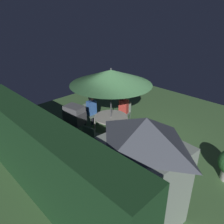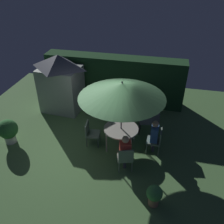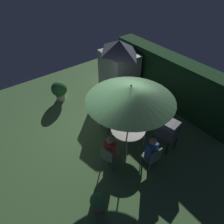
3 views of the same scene
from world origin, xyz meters
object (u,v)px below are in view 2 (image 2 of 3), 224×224
potted_plant_by_grill (8,130)px  garden_shed (61,83)px  chair_far_side (156,140)px  chair_toward_house (91,132)px  person_in_red (125,149)px  patio_umbrella (122,90)px  patio_table (121,130)px  chair_near_shed (125,157)px  chair_toward_hedge (121,116)px  person_in_blue (155,133)px  bbq_grill (149,114)px  potted_plant_by_shed (154,195)px

potted_plant_by_grill → garden_shed: bearing=69.1°
chair_far_side → chair_toward_house: size_ratio=1.00×
potted_plant_by_grill → person_in_red: size_ratio=0.73×
person_in_red → patio_umbrella: bearing=107.6°
patio_table → chair_toward_house: 1.08m
chair_far_side → chair_toward_house: same height
chair_near_shed → chair_toward_hedge: size_ratio=1.00×
potted_plant_by_grill → chair_toward_house: bearing=10.5°
potted_plant_by_grill → person_in_blue: 5.12m
patio_umbrella → bbq_grill: size_ratio=2.31×
chair_far_side → bbq_grill: bearing=109.4°
potted_plant_by_shed → person_in_blue: bearing=95.0°
patio_umbrella → chair_toward_hedge: size_ratio=3.08×
chair_far_side → chair_toward_hedge: (-1.43, 1.12, 0.00)m
garden_shed → bbq_grill: garden_shed is taller
garden_shed → chair_toward_hedge: 2.96m
chair_toward_hedge → patio_table: bearing=-79.0°
chair_near_shed → chair_toward_hedge: bearing=104.3°
potted_plant_by_shed → chair_toward_house: bearing=139.1°
person_in_red → bbq_grill: bearing=74.5°
patio_umbrella → chair_toward_house: bearing=-173.6°
patio_umbrella → bbq_grill: (0.87, 0.96, -1.38)m
potted_plant_by_grill → patio_umbrella: bearing=9.4°
patio_table → person_in_blue: bearing=-1.7°
garden_shed → person_in_red: (3.27, -2.97, -0.47)m
patio_umbrella → chair_near_shed: bearing=-72.4°
chair_toward_hedge → potted_plant_by_shed: 3.61m
patio_umbrella → chair_near_shed: patio_umbrella is taller
chair_toward_hedge → chair_far_side: bearing=-38.2°
bbq_grill → chair_toward_house: (-1.93, -1.08, -0.33)m
patio_umbrella → potted_plant_by_grill: 4.34m
chair_far_side → person_in_red: (-0.90, -0.98, 0.26)m
chair_near_shed → person_in_red: 0.28m
chair_far_side → garden_shed: bearing=154.5°
chair_toward_house → chair_near_shed: bearing=-34.8°
garden_shed → potted_plant_by_grill: 2.89m
potted_plant_by_grill → chair_far_side: bearing=6.8°
patio_umbrella → bbq_grill: bearing=47.9°
patio_table → chair_near_shed: bearing=-72.4°
chair_far_side → person_in_blue: bearing=178.3°
patio_table → patio_umbrella: patio_umbrella is taller
chair_toward_hedge → person_in_red: (0.53, -2.10, 0.26)m
chair_toward_hedge → person_in_red: person_in_red is taller
chair_near_shed → potted_plant_by_shed: (0.97, -1.08, -0.14)m
patio_umbrella → potted_plant_by_shed: bearing=-58.8°
patio_umbrella → potted_plant_by_shed: (1.32, -2.18, -1.85)m
chair_far_side → chair_toward_hedge: size_ratio=1.00×
chair_far_side → potted_plant_by_grill: 5.20m
patio_umbrella → potted_plant_by_grill: patio_umbrella is taller
potted_plant_by_grill → person_in_red: 4.29m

